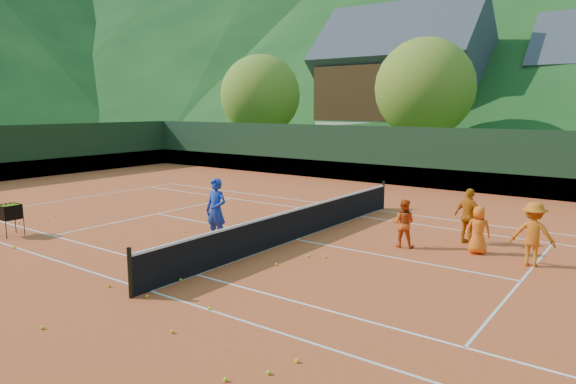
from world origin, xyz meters
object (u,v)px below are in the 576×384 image
Objects in this scene: tennis_net at (296,223)px; ball_hopper at (10,212)px; coach at (216,210)px; student_b at (469,216)px; student_c at (478,230)px; student_a at (403,223)px; chalet_left at (402,88)px; student_d at (533,234)px.

ball_hopper is (-7.41, -4.89, 0.25)m from tennis_net.
coach reaches higher than student_b.
student_c is at bearing 19.28° from tennis_net.
chalet_left is (-12.97, 28.86, 4.93)m from student_a.
student_c is 1.46m from student_d.
student_a is 32.02m from chalet_left.
student_d is at bearing 169.29° from student_b.
coach is at bearing 2.92° from student_c.
student_a is 1.39× the size of ball_hopper.
student_d is at bearing 145.08° from student_c.
coach is 0.16× the size of tennis_net.
student_c is at bearing 141.20° from student_b.
student_b is 0.14× the size of tennis_net.
chalet_left is at bearing 94.25° from ball_hopper.
ball_hopper is at bearing 4.83° from student_c.
student_c is (0.53, -0.88, -0.16)m from student_b.
student_d is at bearing 169.91° from student_a.
student_a is at bearing -6.72° from student_c.
student_d reaches higher than student_c.
coach is 1.16× the size of student_d.
student_b is 13.95m from ball_hopper.
student_b reaches higher than student_c.
ball_hopper is (-10.38, -6.02, 0.05)m from student_a.
coach is 6.54m from ball_hopper.
chalet_left reaches higher than student_c.
student_d reaches higher than ball_hopper.
tennis_net is (-4.90, -1.71, -0.16)m from student_c.
student_b is at bearing 28.71° from coach.
student_b is 1.65× the size of ball_hopper.
student_d is 15.11m from ball_hopper.
student_c is 0.10× the size of chalet_left.
coach is at bearing 13.15° from student_d.
chalet_left reaches higher than student_b.
chalet_left reaches higher than ball_hopper.
tennis_net is at bearing -71.57° from chalet_left.
student_c is at bearing 20.82° from coach.
student_d is at bearing 12.69° from tennis_net.
coach is at bearing 54.38° from student_b.
ball_hopper is 0.07× the size of chalet_left.
tennis_net is (1.77, 1.58, -0.45)m from coach.
student_d is 0.14× the size of tennis_net.
coach reaches higher than student_c.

